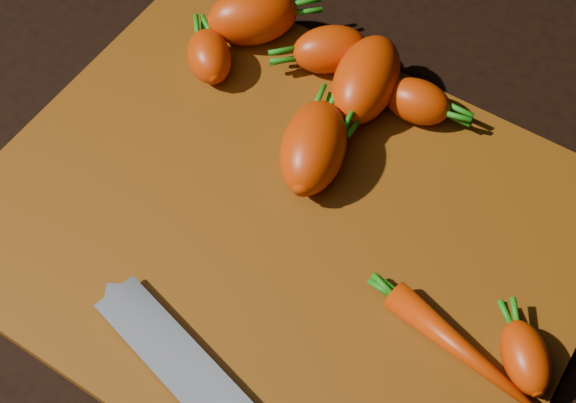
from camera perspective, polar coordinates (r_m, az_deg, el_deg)
The scene contains 10 objects.
ground at distance 0.69m, azimuth -0.45°, elevation -2.16°, with size 2.00×2.00×0.01m, color black.
cutting_board at distance 0.68m, azimuth -0.46°, elevation -1.69°, with size 0.50×0.40×0.01m, color #6C390B.
carrot_0 at distance 0.78m, azimuth -2.51°, elevation 13.06°, with size 0.09×0.06×0.06m, color #C23407.
carrot_1 at distance 0.76m, azimuth -5.62°, elevation 10.22°, with size 0.06×0.04×0.04m, color #C23407.
carrot_2 at distance 0.73m, azimuth 5.58°, elevation 8.64°, with size 0.10×0.06×0.06m, color #C23407.
carrot_3 at distance 0.68m, azimuth 1.81°, elevation 3.88°, with size 0.09×0.06×0.06m, color #C23407.
carrot_4 at distance 0.76m, azimuth 3.00°, elevation 10.75°, with size 0.07×0.04×0.04m, color #C23407.
carrot_5 at distance 0.73m, azimuth 9.19°, elevation 7.04°, with size 0.06×0.04×0.04m, color #C23407.
carrot_6 at distance 0.62m, azimuth 16.53°, elevation -10.58°, with size 0.06×0.03×0.03m, color #C23407.
carrot_7 at distance 0.62m, azimuth 12.60°, elevation -10.51°, with size 0.14×0.02×0.02m, color #C23407.
Camera 1 is at (0.19, -0.29, 0.59)m, focal length 50.00 mm.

